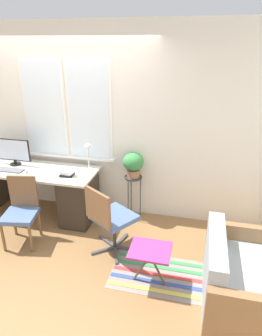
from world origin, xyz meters
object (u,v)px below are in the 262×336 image
Objects in this scene: desk_lamp at (88,153)px; plant_stand at (133,182)px; folding_stool at (150,252)px; book_stack at (67,173)px; desk_chair_wooden at (21,210)px; mouse at (27,171)px; office_chair_swivel at (110,217)px; couch_loveseat at (243,282)px; potted_plant at (133,163)px; keyboard at (9,170)px; monitor at (14,151)px.

desk_lamp reaches higher than plant_stand.
plant_stand is (0.62, 0.10, -0.43)m from desk_lamp.
plant_stand is at bearing 110.76° from folding_stool.
book_stack is 0.75m from desk_chair_wooden.
folding_stool is (1.93, -0.89, -0.35)m from mouse.
office_chair_swivel is 0.80× the size of couch_loveseat.
desk_lamp is 0.40m from book_stack.
potted_plant is at bearing 22.35° from book_stack.
desk_lamp is (1.10, 0.28, 0.25)m from keyboard.
monitor is at bearing -174.84° from potted_plant.
potted_plant is (1.25, 0.89, 0.41)m from desk_chair_wooden.
desk_chair_wooden is (-0.63, -0.79, -0.54)m from desk_lamp.
mouse is at bearing -161.56° from desk_lamp.
office_chair_swivel reaches higher than mouse.
monitor is at bearing -174.84° from plant_stand.
desk_lamp reaches higher than desk_chair_wooden.
potted_plant is (0.85, 0.35, 0.08)m from book_stack.
book_stack is at bearing -157.65° from plant_stand.
couch_loveseat is 3.08× the size of potted_plant.
desk_lamp reaches higher than office_chair_swivel.
mouse is at bearing -165.48° from potted_plant.
desk_lamp is at bearing -21.23° from office_chair_swivel.
plant_stand is 0.29m from potted_plant.
office_chair_swivel is at bearing -96.14° from potted_plant.
potted_plant is (0.00, -0.00, 0.29)m from plant_stand.
book_stack is at bearing 67.04° from couch_loveseat.
monitor is at bearing 10.92° from office_chair_swivel.
monitor reaches higher than mouse.
desk_lamp is at bearing 14.39° from keyboard.
mouse is 1.51m from plant_stand.
book_stack is 2.51m from couch_loveseat.
monitor is at bearing 98.95° from keyboard.
office_chair_swivel reaches higher than desk_chair_wooden.
office_chair_swivel is at bearing 143.93° from folding_stool.
plant_stand reaches higher than folding_stool.
keyboard is 0.65× the size of plant_stand.
potted_plant reaches higher than desk_chair_wooden.
office_chair_swivel is 0.71m from folding_stool.
potted_plant reaches higher than mouse.
book_stack is at bearing -0.16° from office_chair_swivel.
monitor reaches higher than folding_stool.
plant_stand is 1.36m from folding_stool.
monitor is 0.43m from mouse.
mouse reaches higher than plant_stand.
office_chair_swivel is 2.01× the size of folding_stool.
desk_chair_wooden is (-0.41, -0.55, -0.32)m from book_stack.
book_stack is at bearing 145.39° from folding_stool.
keyboard is 1.72m from office_chair_swivel.
desk_lamp is (1.14, 0.06, 0.05)m from monitor.
mouse is 0.09× the size of plant_stand.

